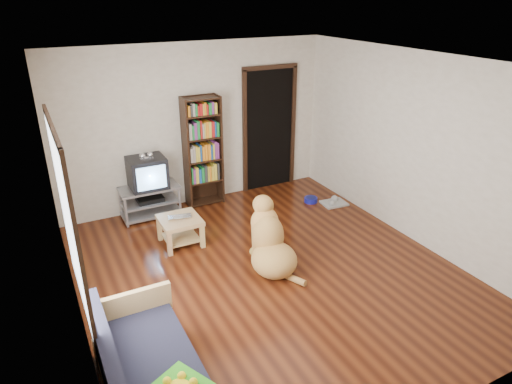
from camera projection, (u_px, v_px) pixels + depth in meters
name	position (u px, v px, depth m)	size (l,w,h in m)	color
ground	(269.00, 272.00, 5.81)	(5.00, 5.00, 0.00)	#52220E
ceiling	(272.00, 62.00, 4.76)	(5.00, 5.00, 0.00)	white
wall_back	(195.00, 126.00, 7.32)	(4.50, 4.50, 0.00)	silver
wall_front	(440.00, 295.00, 3.25)	(4.50, 4.50, 0.00)	silver
wall_left	(64.00, 218.00, 4.34)	(5.00, 5.00, 0.00)	silver
wall_right	(414.00, 149.00, 6.23)	(5.00, 5.00, 0.00)	silver
laptop	(180.00, 218.00, 6.28)	(0.32, 0.21, 0.03)	silver
dog_bowl	(311.00, 200.00, 7.73)	(0.22, 0.22, 0.08)	navy
grey_rag	(334.00, 203.00, 7.66)	(0.40, 0.32, 0.03)	#A9A9A9
window	(69.00, 221.00, 3.86)	(0.03, 1.46, 1.70)	white
doorway	(269.00, 126.00, 7.94)	(1.03, 0.05, 2.19)	black
tv_stand	(150.00, 201.00, 7.15)	(0.90, 0.45, 0.50)	#99999E
crt_tv	(147.00, 172.00, 6.98)	(0.55, 0.52, 0.58)	black
bookshelf	(202.00, 146.00, 7.33)	(0.60, 0.30, 1.80)	black
coffee_table	(180.00, 226.00, 6.36)	(0.55, 0.55, 0.40)	tan
dog	(270.00, 243.00, 5.82)	(0.65, 1.14, 0.93)	tan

